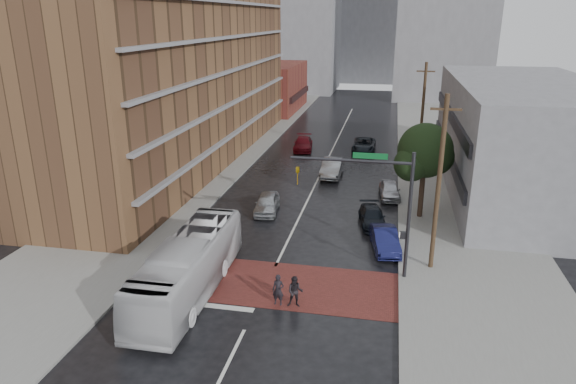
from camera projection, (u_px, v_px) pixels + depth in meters
The scene contains 23 objects.
ground at pixel (265, 288), 27.41m from camera, with size 160.00×160.00×0.00m, color black.
crosswalk at pixel (267, 283), 27.87m from camera, with size 14.00×5.00×0.02m, color maroon.
sidewalk_west at pixel (215, 157), 52.72m from camera, with size 9.00×90.00×0.15m, color gray.
sidewalk_east at pixel (446, 169), 48.43m from camera, with size 9.00×90.00×0.15m, color gray.
apartment_block at pixel (178, 14), 47.76m from camera, with size 10.00×44.00×28.00m, color brown.
storefront_west at pixel (273, 87), 78.61m from camera, with size 8.00×16.00×7.00m, color brown.
building_east at pixel (522, 137), 41.42m from camera, with size 11.00×26.00×9.00m, color gray.
distant_tower_west at pixel (290, 4), 97.21m from camera, with size 18.00×16.00×32.00m, color gray.
distant_tower_center at pixel (368, 25), 111.66m from camera, with size 12.00×10.00×24.00m, color gray.
street_tree at pixel (425, 154), 35.45m from camera, with size 4.20×4.10×6.90m.
signal_mast at pixel (382, 196), 27.10m from camera, with size 6.50×0.30×7.20m.
utility_pole_near at pixel (439, 184), 27.81m from camera, with size 1.60×0.26×10.00m.
utility_pole_far at pixel (422, 117), 46.37m from camera, with size 1.60×0.26×10.00m.
transit_bus at pixel (189, 267), 26.41m from camera, with size 2.57×10.98×3.06m, color silver.
pedestrian_a at pixel (278, 290), 25.55m from camera, with size 0.60×0.39×1.64m, color black.
pedestrian_b at pixel (295, 292), 25.39m from camera, with size 0.80×0.62×1.64m, color black.
car_travel_a at pixel (267, 203), 37.81m from camera, with size 1.65×4.09×1.39m, color #B3B7BB.
car_travel_b at pixel (332, 168), 46.44m from camera, with size 1.70×4.87×1.60m, color #979A9E.
car_travel_c at pixel (303, 144), 55.65m from camera, with size 1.93×4.76×1.38m, color maroon.
suv_travel at pixel (364, 145), 55.12m from camera, with size 2.35×5.10×1.42m, color black.
car_parked_near at pixel (385, 240), 31.67m from camera, with size 1.43×4.11×1.35m, color #15184C.
car_parked_mid at pixel (372, 217), 35.52m from camera, with size 1.66×4.09×1.19m, color black.
car_parked_far at pixel (390, 190), 40.86m from camera, with size 1.56×3.89×1.32m, color #B7B9BF.
Camera 1 is at (6.00, -23.56, 13.71)m, focal length 32.00 mm.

